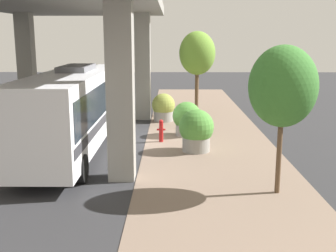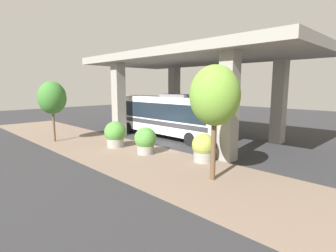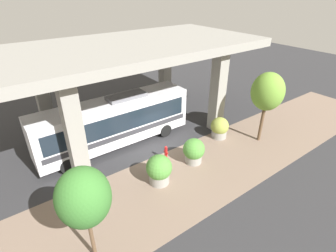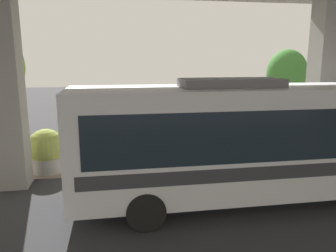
# 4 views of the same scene
# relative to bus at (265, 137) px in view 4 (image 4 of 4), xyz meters

# --- Properties ---
(ground_plane) EXTENTS (80.00, 80.00, 0.00)m
(ground_plane) POSITION_rel_bus_xyz_m (-3.00, -2.10, -2.00)
(ground_plane) COLOR #2D2D30
(ground_plane) RESTS_ON ground
(sidewalk_strip) EXTENTS (6.00, 40.00, 0.02)m
(sidewalk_strip) POSITION_rel_bus_xyz_m (-6.00, -2.10, -1.99)
(sidewalk_strip) COLOR #7A6656
(sidewalk_strip) RESTS_ON ground
(bus) EXTENTS (2.60, 11.15, 3.70)m
(bus) POSITION_rel_bus_xyz_m (0.00, 0.00, 0.00)
(bus) COLOR silver
(bus) RESTS_ON ground
(fire_hydrant) EXTENTS (0.41, 0.20, 1.10)m
(fire_hydrant) POSITION_rel_bus_xyz_m (-3.75, -1.81, -1.45)
(fire_hydrant) COLOR #B21919
(fire_hydrant) RESTS_ON ground
(planter_front) EXTENTS (1.44, 1.44, 1.75)m
(planter_front) POSITION_rel_bus_xyz_m (-5.01, -3.15, -1.12)
(planter_front) COLOR gray
(planter_front) RESTS_ON ground
(planter_middle) EXTENTS (1.54, 1.54, 1.88)m
(planter_middle) POSITION_rel_bus_xyz_m (-5.33, -0.17, -1.06)
(planter_middle) COLOR gray
(planter_middle) RESTS_ON ground
(planter_back) EXTENTS (1.37, 1.37, 1.67)m
(planter_back) POSITION_rel_bus_xyz_m (-3.75, -6.87, -1.18)
(planter_back) COLOR gray
(planter_back) RESTS_ON ground
(street_tree_far) EXTENTS (2.11, 2.11, 4.73)m
(street_tree_far) POSITION_rel_bus_xyz_m (-7.67, 4.86, 1.45)
(street_tree_far) COLOR brown
(street_tree_far) RESTS_ON ground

